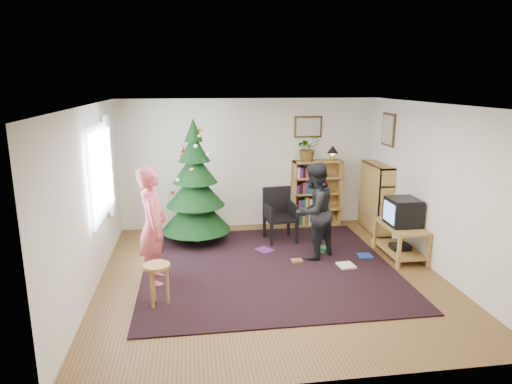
{
  "coord_description": "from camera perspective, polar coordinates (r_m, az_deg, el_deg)",
  "views": [
    {
      "loc": [
        -1.11,
        -6.2,
        2.81
      ],
      "look_at": [
        -0.12,
        0.76,
        1.1
      ],
      "focal_mm": 32.0,
      "sensor_mm": 36.0,
      "label": 1
    }
  ],
  "objects": [
    {
      "name": "person_standing",
      "position": [
        6.57,
        -12.74,
        -4.11
      ],
      "size": [
        0.44,
        0.64,
        1.69
      ],
      "primitive_type": "imported",
      "rotation": [
        0.0,
        0.0,
        1.64
      ],
      "color": "#D55559",
      "rests_on": "rug"
    },
    {
      "name": "person_by_chair",
      "position": [
        7.34,
        7.22,
        -2.42
      ],
      "size": [
        0.97,
        0.94,
        1.58
      ],
      "primitive_type": "imported",
      "rotation": [
        0.0,
        0.0,
        3.78
      ],
      "color": "black",
      "rests_on": "rug"
    },
    {
      "name": "curtain",
      "position": [
        7.73,
        -17.83,
        3.24
      ],
      "size": [
        0.06,
        0.35,
        1.6
      ],
      "primitive_type": "cube",
      "color": "silver",
      "rests_on": "wall_left"
    },
    {
      "name": "wall_front",
      "position": [
        4.17,
        8.07,
        -8.47
      ],
      "size": [
        5.0,
        0.02,
        2.5
      ],
      "primitive_type": "cube",
      "color": "silver",
      "rests_on": "floor"
    },
    {
      "name": "armchair",
      "position": [
        8.24,
        2.94,
        -2.53
      ],
      "size": [
        0.58,
        0.58,
        0.96
      ],
      "rotation": [
        0.0,
        0.0,
        0.12
      ],
      "color": "black",
      "rests_on": "rug"
    },
    {
      "name": "floor",
      "position": [
        6.9,
        1.91,
        -10.38
      ],
      "size": [
        5.0,
        5.0,
        0.0
      ],
      "primitive_type": "plane",
      "color": "brown",
      "rests_on": "ground"
    },
    {
      "name": "wall_left",
      "position": [
        6.54,
        -20.1,
        -0.98
      ],
      "size": [
        0.02,
        5.0,
        2.5
      ],
      "primitive_type": "cube",
      "color": "silver",
      "rests_on": "floor"
    },
    {
      "name": "bookshelf_right",
      "position": [
        8.98,
        14.75,
        -0.62
      ],
      "size": [
        0.3,
        0.95,
        1.3
      ],
      "rotation": [
        0.0,
        0.0,
        1.57
      ],
      "color": "#AB843D",
      "rests_on": "floor"
    },
    {
      "name": "table_lamp",
      "position": [
        9.07,
        9.58,
        5.15
      ],
      "size": [
        0.22,
        0.22,
        0.29
      ],
      "color": "#A57F33",
      "rests_on": "bookshelf_back"
    },
    {
      "name": "christmas_tree",
      "position": [
        8.04,
        -7.58,
        -0.05
      ],
      "size": [
        1.22,
        1.22,
        2.21
      ],
      "rotation": [
        0.0,
        0.0,
        0.23
      ],
      "color": "#3F2816",
      "rests_on": "rug"
    },
    {
      "name": "wall_right",
      "position": [
        7.35,
        21.57,
        0.43
      ],
      "size": [
        0.02,
        5.0,
        2.5
      ],
      "primitive_type": "cube",
      "color": "silver",
      "rests_on": "floor"
    },
    {
      "name": "bookshelf_back",
      "position": [
        9.14,
        7.58,
        -0.04
      ],
      "size": [
        0.95,
        0.3,
        1.3
      ],
      "color": "#AB843D",
      "rests_on": "floor"
    },
    {
      "name": "rug",
      "position": [
        7.17,
        1.49,
        -9.34
      ],
      "size": [
        3.8,
        3.6,
        0.02
      ],
      "primitive_type": "cube",
      "color": "black",
      "rests_on": "floor"
    },
    {
      "name": "potted_plant",
      "position": [
        8.92,
        6.51,
        5.49
      ],
      "size": [
        0.53,
        0.48,
        0.51
      ],
      "primitive_type": "imported",
      "rotation": [
        0.0,
        0.0,
        0.2
      ],
      "color": "gray",
      "rests_on": "bookshelf_back"
    },
    {
      "name": "picture_right",
      "position": [
        8.77,
        16.23,
        7.5
      ],
      "size": [
        0.03,
        0.5,
        0.6
      ],
      "color": "#4C3319",
      "rests_on": "wall_right"
    },
    {
      "name": "ceiling",
      "position": [
        6.31,
        2.09,
        10.83
      ],
      "size": [
        5.0,
        5.0,
        0.0
      ],
      "primitive_type": "plane",
      "rotation": [
        3.14,
        0.0,
        0.0
      ],
      "color": "white",
      "rests_on": "wall_back"
    },
    {
      "name": "window_pane",
      "position": [
        7.06,
        -19.06,
        2.21
      ],
      "size": [
        0.04,
        1.2,
        1.4
      ],
      "primitive_type": "cube",
      "color": "silver",
      "rests_on": "wall_left"
    },
    {
      "name": "wall_back",
      "position": [
        8.91,
        -0.82,
        3.58
      ],
      "size": [
        5.0,
        0.02,
        2.5
      ],
      "primitive_type": "cube",
      "color": "silver",
      "rests_on": "floor"
    },
    {
      "name": "picture_back",
      "position": [
        9.01,
        6.53,
        8.1
      ],
      "size": [
        0.55,
        0.03,
        0.42
      ],
      "color": "#4C3319",
      "rests_on": "wall_back"
    },
    {
      "name": "tv_stand",
      "position": [
        7.83,
        17.65,
        -5.48
      ],
      "size": [
        0.55,
        0.99,
        0.55
      ],
      "color": "#AB843D",
      "rests_on": "floor"
    },
    {
      "name": "crt_tv",
      "position": [
        7.7,
        17.87,
        -2.38
      ],
      "size": [
        0.47,
        0.51,
        0.44
      ],
      "color": "black",
      "rests_on": "tv_stand"
    },
    {
      "name": "stool",
      "position": [
        6.0,
        -12.28,
        -9.97
      ],
      "size": [
        0.34,
        0.34,
        0.57
      ],
      "color": "#AB843D",
      "rests_on": "floor"
    },
    {
      "name": "floor_clutter",
      "position": [
        7.72,
        8.85,
        -7.52
      ],
      "size": [
        2.22,
        1.14,
        0.08
      ],
      "color": "#A51E19",
      "rests_on": "rug"
    }
  ]
}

